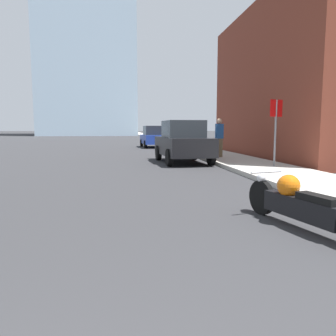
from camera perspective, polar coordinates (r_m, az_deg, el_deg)
name	(u,v)px	position (r m, az deg, el deg)	size (l,w,h in m)	color
sidewalk	(163,140)	(40.29, -0.80, 4.87)	(2.50, 240.00, 0.15)	#B2ADA3
motorcycle	(299,203)	(5.33, 21.80, -5.70)	(0.83, 2.43, 0.79)	black
parked_car_black	(183,142)	(14.47, 2.63, 4.56)	(2.16, 4.14, 1.85)	black
parked_car_blue	(154,137)	(26.28, -2.43, 5.44)	(2.11, 4.09, 1.71)	#1E3899
stop_sign	(276,121)	(12.41, 18.26, 7.75)	(0.57, 0.26, 2.37)	slate
pedestrian	(219,137)	(15.82, 8.92, 5.37)	(0.36, 0.26, 1.83)	brown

